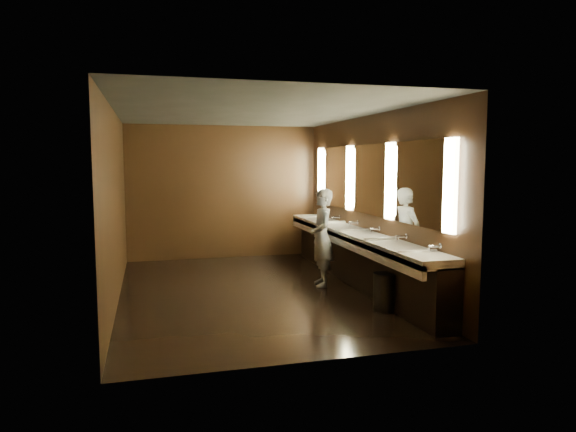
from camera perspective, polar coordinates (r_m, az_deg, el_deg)
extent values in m
plane|color=black|center=(8.22, -4.09, -8.33)|extent=(6.00, 6.00, 0.00)
cube|color=#2D2D2B|center=(8.01, -4.24, 11.48)|extent=(4.00, 6.00, 0.02)
cube|color=black|center=(10.95, -7.18, 2.64)|extent=(4.00, 0.02, 2.80)
cube|color=black|center=(5.10, 2.31, -1.14)|extent=(4.00, 0.02, 2.80)
cube|color=black|center=(7.86, -18.63, 1.07)|extent=(0.02, 6.00, 2.80)
cube|color=black|center=(8.60, 9.03, 1.71)|extent=(0.02, 6.00, 2.80)
cube|color=black|center=(8.66, 7.83, -4.89)|extent=(0.36, 5.40, 0.81)
cube|color=silver|center=(8.55, 7.29, -2.00)|extent=(0.55, 5.40, 0.12)
cube|color=silver|center=(8.47, 5.75, -2.60)|extent=(0.06, 5.40, 0.18)
cylinder|color=silver|center=(6.67, 16.03, -3.23)|extent=(0.18, 0.04, 0.04)
cylinder|color=silver|center=(7.43, 12.52, -2.22)|extent=(0.18, 0.04, 0.04)
cylinder|color=silver|center=(8.21, 9.67, -1.38)|extent=(0.18, 0.04, 0.04)
cylinder|color=silver|center=(9.01, 7.32, -0.70)|extent=(0.18, 0.04, 0.04)
cylinder|color=silver|center=(9.82, 5.36, -0.12)|extent=(0.18, 0.04, 0.04)
cylinder|color=silver|center=(10.64, 3.70, 0.37)|extent=(0.18, 0.04, 0.04)
cube|color=#FFF7BF|center=(6.46, 17.60, 3.21)|extent=(0.06, 0.22, 1.15)
cube|color=white|center=(7.15, 14.23, 3.55)|extent=(0.03, 1.32, 1.15)
cube|color=#FFF7BF|center=(7.85, 11.27, 3.82)|extent=(0.06, 0.23, 1.15)
cube|color=white|center=(8.58, 8.98, 4.04)|extent=(0.03, 1.32, 1.15)
cube|color=#FFF7BF|center=(9.31, 6.88, 4.22)|extent=(0.06, 0.23, 1.15)
cube|color=white|center=(10.06, 5.24, 4.36)|extent=(0.03, 1.32, 1.15)
cube|color=#FFF7BF|center=(10.81, 3.68, 4.49)|extent=(0.06, 0.22, 1.15)
imported|color=#7C90B9|center=(8.44, 3.79, -2.41)|extent=(0.46, 0.63, 1.60)
cylinder|color=black|center=(7.24, 10.77, -8.28)|extent=(0.37, 0.37, 0.52)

